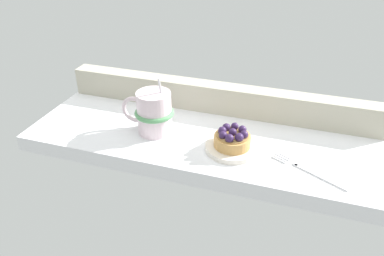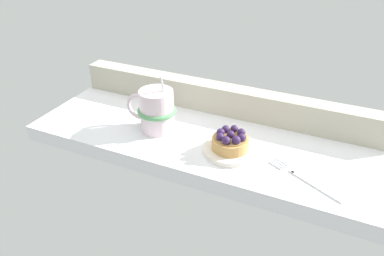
% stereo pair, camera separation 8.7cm
% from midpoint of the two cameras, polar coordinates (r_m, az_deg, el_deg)
% --- Properties ---
extents(ground_plane, '(0.85, 0.31, 0.04)m').
position_cam_midpoint_polar(ground_plane, '(0.92, -0.83, -2.01)').
color(ground_plane, white).
extents(window_rail_back, '(0.83, 0.05, 0.07)m').
position_cam_midpoint_polar(window_rail_back, '(1.00, 1.52, 4.52)').
color(window_rail_back, '#B2AD99').
rests_on(window_rail_back, ground_plane).
extents(dessert_plate, '(0.12, 0.12, 0.01)m').
position_cam_midpoint_polar(dessert_plate, '(0.85, 3.14, -3.11)').
color(dessert_plate, silver).
rests_on(dessert_plate, ground_plane).
extents(raspberry_tart, '(0.08, 0.08, 0.04)m').
position_cam_midpoint_polar(raspberry_tart, '(0.84, 3.19, -1.68)').
color(raspberry_tart, tan).
rests_on(raspberry_tart, dessert_plate).
extents(coffee_mug, '(0.13, 0.09, 0.14)m').
position_cam_midpoint_polar(coffee_mug, '(0.90, -8.65, 2.26)').
color(coffee_mug, silver).
rests_on(coffee_mug, ground_plane).
extents(dessert_fork, '(0.16, 0.09, 0.01)m').
position_cam_midpoint_polar(dessert_fork, '(0.81, 14.27, -6.37)').
color(dessert_fork, silver).
rests_on(dessert_fork, ground_plane).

